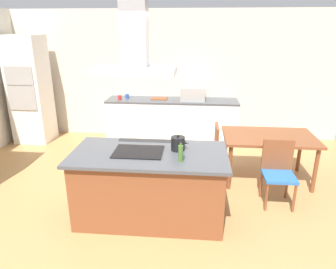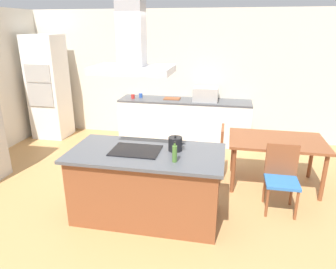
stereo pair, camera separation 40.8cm
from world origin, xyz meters
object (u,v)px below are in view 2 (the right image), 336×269
at_px(coffee_mug_red, 133,96).
at_px(coffee_mug_blue, 141,95).
at_px(tea_kettle, 175,144).
at_px(range_hood, 132,50).
at_px(dining_table, 276,145).
at_px(chair_at_left_end, 215,150).
at_px(cutting_board, 172,99).
at_px(countertop_microwave, 206,94).
at_px(wall_oven_stack, 48,87).
at_px(chair_facing_island, 282,174).
at_px(olive_oil_bottle, 175,153).
at_px(cooktop, 136,150).

relative_size(coffee_mug_red, coffee_mug_blue, 1.00).
relative_size(tea_kettle, range_hood, 0.25).
bearing_deg(coffee_mug_blue, dining_table, -33.65).
bearing_deg(coffee_mug_blue, coffee_mug_red, -134.14).
xyz_separation_m(coffee_mug_blue, chair_at_left_end, (1.70, -1.74, -0.44)).
bearing_deg(chair_at_left_end, cutting_board, 120.24).
relative_size(countertop_microwave, coffee_mug_red, 5.56).
xyz_separation_m(wall_oven_stack, chair_facing_island, (4.60, -2.11, -0.59)).
bearing_deg(coffee_mug_blue, countertop_microwave, -2.40).
distance_m(cutting_board, dining_table, 2.60).
relative_size(dining_table, chair_facing_island, 1.57).
height_order(wall_oven_stack, chair_facing_island, wall_oven_stack).
bearing_deg(chair_facing_island, chair_at_left_end, 143.99).
bearing_deg(chair_facing_island, range_hood, -163.85).
distance_m(tea_kettle, dining_table, 1.77).
height_order(olive_oil_bottle, coffee_mug_red, olive_oil_bottle).
xyz_separation_m(olive_oil_bottle, coffee_mug_red, (-1.44, 3.02, -0.06)).
relative_size(cooktop, olive_oil_bottle, 2.48).
bearing_deg(dining_table, chair_at_left_end, 180.00).
distance_m(wall_oven_stack, range_hood, 3.96).
distance_m(chair_at_left_end, range_hood, 2.20).
bearing_deg(dining_table, tea_kettle, -141.47).
distance_m(coffee_mug_blue, chair_at_left_end, 2.47).
distance_m(cooktop, tea_kettle, 0.50).
relative_size(cutting_board, wall_oven_stack, 0.15).
relative_size(cooktop, chair_facing_island, 0.67).
bearing_deg(cooktop, dining_table, 33.10).
height_order(countertop_microwave, coffee_mug_red, countertop_microwave).
height_order(coffee_mug_blue, range_hood, range_hood).
height_order(tea_kettle, chair_at_left_end, tea_kettle).
distance_m(cooktop, coffee_mug_blue, 3.04).
xyz_separation_m(coffee_mug_red, dining_table, (2.75, -1.60, -0.28)).
bearing_deg(tea_kettle, chair_facing_island, 17.08).
bearing_deg(coffee_mug_blue, olive_oil_bottle, -67.56).
relative_size(coffee_mug_red, chair_facing_island, 0.10).
bearing_deg(cooktop, chair_facing_island, 16.15).
xyz_separation_m(cooktop, cutting_board, (-0.09, 2.93, 0.00)).
bearing_deg(chair_at_left_end, chair_facing_island, -36.01).
relative_size(coffee_mug_blue, chair_facing_island, 0.10).
bearing_deg(coffee_mug_blue, cutting_board, -0.71).
height_order(tea_kettle, wall_oven_stack, wall_oven_stack).
bearing_deg(countertop_microwave, chair_facing_island, -62.59).
distance_m(chair_facing_island, range_hood, 2.49).
xyz_separation_m(cooktop, dining_table, (1.84, 1.20, -0.24)).
relative_size(tea_kettle, dining_table, 0.16).
relative_size(coffee_mug_red, wall_oven_stack, 0.04).
relative_size(cutting_board, chair_at_left_end, 0.38).
bearing_deg(dining_table, olive_oil_bottle, -132.71).
distance_m(coffee_mug_red, chair_facing_island, 3.59).
relative_size(coffee_mug_blue, dining_table, 0.06).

